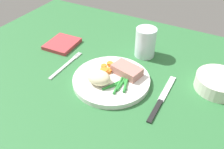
% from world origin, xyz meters
% --- Properties ---
extents(dining_table, '(1.20, 0.90, 0.02)m').
position_xyz_m(dining_table, '(0.00, 0.00, 0.01)').
color(dining_table, '#2D6B38').
rests_on(dining_table, ground).
extents(dinner_plate, '(0.23, 0.23, 0.02)m').
position_xyz_m(dinner_plate, '(-0.02, 0.00, 0.03)').
color(dinner_plate, white).
rests_on(dinner_plate, dining_table).
extents(meat_portion, '(0.10, 0.07, 0.03)m').
position_xyz_m(meat_portion, '(0.01, 0.04, 0.05)').
color(meat_portion, '#B2756B').
rests_on(meat_portion, dinner_plate).
extents(mashed_potatoes, '(0.07, 0.05, 0.04)m').
position_xyz_m(mashed_potatoes, '(-0.04, -0.04, 0.06)').
color(mashed_potatoes, beige).
rests_on(mashed_potatoes, dinner_plate).
extents(carrot_slices, '(0.04, 0.06, 0.01)m').
position_xyz_m(carrot_slices, '(-0.05, 0.03, 0.04)').
color(carrot_slices, orange).
rests_on(carrot_slices, dinner_plate).
extents(green_beans, '(0.06, 0.09, 0.01)m').
position_xyz_m(green_beans, '(0.02, -0.02, 0.04)').
color(green_beans, '#2D8C38').
rests_on(green_beans, dinner_plate).
extents(fork, '(0.01, 0.17, 0.00)m').
position_xyz_m(fork, '(-0.19, 0.00, 0.02)').
color(fork, silver).
rests_on(fork, dining_table).
extents(knife, '(0.02, 0.20, 0.01)m').
position_xyz_m(knife, '(0.14, 0.00, 0.02)').
color(knife, black).
rests_on(knife, dining_table).
extents(water_glass, '(0.07, 0.07, 0.10)m').
position_xyz_m(water_glass, '(0.01, 0.18, 0.06)').
color(water_glass, silver).
rests_on(water_glass, dining_table).
extents(salad_bowl, '(0.13, 0.13, 0.04)m').
position_xyz_m(salad_bowl, '(0.26, 0.12, 0.04)').
color(salad_bowl, silver).
rests_on(salad_bowl, dining_table).
extents(napkin, '(0.11, 0.12, 0.01)m').
position_xyz_m(napkin, '(-0.28, 0.10, 0.03)').
color(napkin, '#B2383D').
rests_on(napkin, dining_table).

